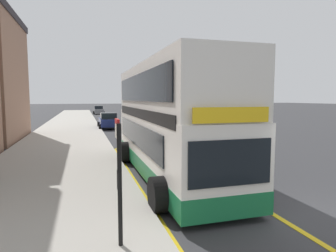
{
  "coord_description": "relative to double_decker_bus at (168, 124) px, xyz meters",
  "views": [
    {
      "loc": [
        -5.74,
        -5.78,
        3.1
      ],
      "look_at": [
        -2.19,
        6.14,
        1.9
      ],
      "focal_mm": 30.88,
      "sensor_mm": 36.0,
      "label": 1
    }
  ],
  "objects": [
    {
      "name": "ground_plane",
      "position": [
        2.46,
        26.79,
        -2.06
      ],
      "size": [
        260.0,
        260.0,
        0.0
      ],
      "primitive_type": "plane",
      "color": "#333335"
    },
    {
      "name": "pavement_near",
      "position": [
        -4.54,
        26.79,
        -1.99
      ],
      "size": [
        6.0,
        76.0,
        0.14
      ],
      "primitive_type": "cube",
      "color": "#A39E93",
      "rests_on": "ground"
    },
    {
      "name": "double_decker_bus",
      "position": [
        0.0,
        0.0,
        0.0
      ],
      "size": [
        3.16,
        10.19,
        4.4
      ],
      "color": "white",
      "rests_on": "ground"
    },
    {
      "name": "bus_bay_markings",
      "position": [
        0.04,
        -0.12,
        -2.06
      ],
      "size": [
        3.17,
        13.84,
        0.01
      ],
      "color": "gold",
      "rests_on": "ground"
    },
    {
      "name": "bus_stop_sign",
      "position": [
        -2.61,
        -5.28,
        -0.41
      ],
      "size": [
        0.09,
        0.51,
        2.54
      ],
      "color": "black",
      "rests_on": "pavement_near"
    },
    {
      "name": "parked_car_grey_kerbside",
      "position": [
        5.39,
        37.59,
        -1.26
      ],
      "size": [
        2.09,
        4.2,
        1.62
      ],
      "rotation": [
        0.0,
        0.0,
        -0.0
      ],
      "color": "slate",
      "rests_on": "ground"
    },
    {
      "name": "parked_car_grey_ahead",
      "position": [
        -0.2,
        47.2,
        -1.26
      ],
      "size": [
        2.09,
        4.2,
        1.62
      ],
      "rotation": [
        0.0,
        0.0,
        0.04
      ],
      "color": "slate",
      "rests_on": "ground"
    },
    {
      "name": "parked_car_navy_across",
      "position": [
        -0.73,
        19.06,
        -1.26
      ],
      "size": [
        2.09,
        4.2,
        1.62
      ],
      "rotation": [
        0.0,
        0.0,
        3.09
      ],
      "color": "navy",
      "rests_on": "ground"
    }
  ]
}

